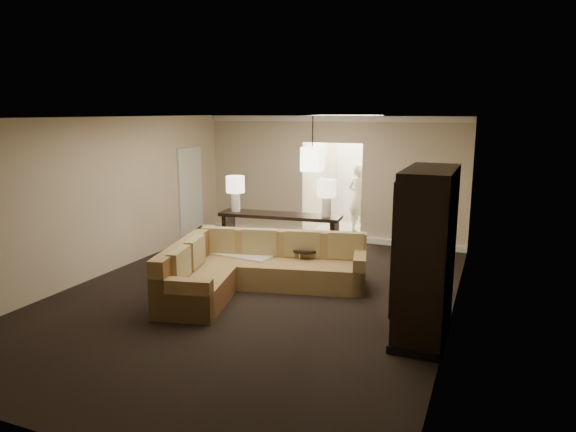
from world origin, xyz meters
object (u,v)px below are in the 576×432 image
at_px(coffee_table, 252,261).
at_px(drink_table, 305,258).
at_px(person, 359,195).
at_px(armoire, 426,257).
at_px(sectional_sofa, 252,269).
at_px(console_table, 280,232).

distance_m(coffee_table, drink_table, 1.05).
bearing_deg(coffee_table, drink_table, -0.12).
relative_size(drink_table, person, 0.30).
bearing_deg(coffee_table, person, 75.38).
height_order(coffee_table, armoire, armoire).
relative_size(coffee_table, armoire, 0.56).
height_order(sectional_sofa, person, person).
relative_size(sectional_sofa, drink_table, 5.53).
relative_size(coffee_table, person, 0.66).
height_order(console_table, person, person).
bearing_deg(drink_table, console_table, 132.19).
distance_m(sectional_sofa, person, 4.68).
distance_m(sectional_sofa, coffee_table, 0.90).
bearing_deg(console_table, drink_table, -53.60).
distance_m(armoire, drink_table, 2.72).
bearing_deg(console_table, coffee_table, -103.24).
bearing_deg(person, coffee_table, 95.78).
xyz_separation_m(console_table, armoire, (3.10, -2.48, 0.50)).
height_order(coffee_table, drink_table, drink_table).
xyz_separation_m(drink_table, person, (-0.05, 3.81, 0.53)).
height_order(console_table, armoire, armoire).
xyz_separation_m(coffee_table, armoire, (3.23, -1.48, 0.82)).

